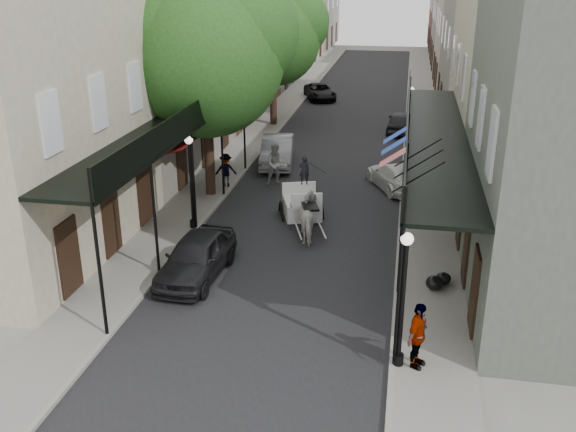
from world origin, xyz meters
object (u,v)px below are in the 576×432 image
at_px(tree_near, 215,50).
at_px(car_left_far, 320,92).
at_px(car_left_mid, 277,151).
at_px(car_right_near, 396,176).
at_px(lamppost_right_far, 410,120).
at_px(lamppost_right_near, 403,298).
at_px(tree_far, 279,33).
at_px(pedestrian_sidewalk_right, 418,336).
at_px(lamppost_left, 191,181).
at_px(pedestrian_walking, 276,164).
at_px(car_left_near, 196,257).
at_px(car_right_far, 401,122).
at_px(pedestrian_sidewalk_left, 226,170).
at_px(carriage, 301,190).
at_px(horse, 310,218).

bearing_deg(tree_near, car_left_far, 86.59).
bearing_deg(car_left_mid, car_right_near, -32.47).
bearing_deg(lamppost_right_far, lamppost_right_near, -90.00).
distance_m(tree_far, pedestrian_sidewalk_right, 28.03).
height_order(tree_far, lamppost_left, tree_far).
height_order(pedestrian_walking, car_left_mid, pedestrian_walking).
bearing_deg(pedestrian_sidewalk_right, car_left_near, 84.01).
height_order(pedestrian_sidewalk_right, car_right_near, pedestrian_sidewalk_right).
bearing_deg(lamppost_left, car_left_mid, 80.89).
bearing_deg(car_right_far, tree_far, -1.83).
height_order(pedestrian_walking, pedestrian_sidewalk_left, pedestrian_walking).
bearing_deg(lamppost_right_far, pedestrian_sidewalk_right, -88.73).
height_order(tree_far, car_right_near, tree_far).
bearing_deg(lamppost_left, tree_far, 90.46).
distance_m(tree_near, car_right_near, 10.04).
relative_size(lamppost_right_near, pedestrian_sidewalk_left, 2.37).
relative_size(carriage, car_left_near, 0.65).
bearing_deg(car_left_mid, lamppost_left, -106.93).
xyz_separation_m(lamppost_left, car_left_mid, (1.50, 9.35, -1.30)).
relative_size(car_left_mid, car_right_far, 1.15).
bearing_deg(car_left_near, pedestrian_sidewalk_right, -26.42).
distance_m(horse, carriage, 2.63).
bearing_deg(carriage, tree_far, 86.58).
height_order(pedestrian_sidewalk_left, car_left_near, pedestrian_sidewalk_left).
distance_m(car_left_far, car_right_far, 11.63).
xyz_separation_m(tree_far, lamppost_right_near, (8.35, -26.18, -3.79)).
bearing_deg(car_left_near, car_left_mid, 92.76).
relative_size(lamppost_right_near, pedestrian_sidewalk_right, 2.05).
relative_size(pedestrian_sidewalk_right, car_left_mid, 0.40).
xyz_separation_m(tree_far, car_left_far, (1.42, 9.09, -5.23)).
distance_m(car_left_far, car_right_near, 21.73).
bearing_deg(lamppost_right_near, car_right_far, 91.12).
height_order(lamppost_left, pedestrian_sidewalk_left, lamppost_left).
bearing_deg(car_right_far, tree_near, 62.38).
relative_size(lamppost_left, car_right_near, 0.88).
bearing_deg(car_right_far, car_left_near, 76.28).
relative_size(lamppost_right_far, car_left_far, 0.85).
bearing_deg(horse, tree_near, -59.00).
bearing_deg(pedestrian_sidewalk_right, lamppost_left, 70.76).
height_order(tree_near, car_right_far, tree_near).
height_order(tree_far, horse, tree_far).
relative_size(tree_far, car_right_far, 2.17).
xyz_separation_m(tree_near, car_right_near, (7.80, 2.33, -5.87)).
bearing_deg(car_left_mid, tree_near, -114.97).
bearing_deg(pedestrian_sidewalk_right, lamppost_right_near, 113.55).
relative_size(tree_far, car_left_far, 1.98).
bearing_deg(lamppost_left, horse, 0.00).
distance_m(pedestrian_walking, car_left_mid, 3.31).
distance_m(car_left_near, car_left_mid, 13.26).
distance_m(lamppost_right_near, pedestrian_walking, 15.40).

